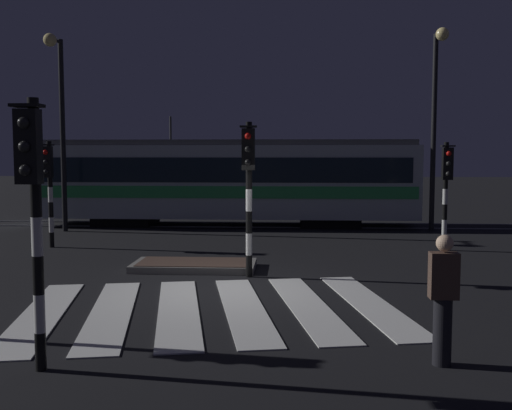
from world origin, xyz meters
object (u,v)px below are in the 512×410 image
(traffic_light_corner_far_left, at_px, (49,178))
(pedestrian_waiting_at_kerb, at_px, (443,299))
(traffic_light_corner_far_right, at_px, (446,180))
(traffic_light_kerb_mid_left, at_px, (33,193))
(traffic_light_median_centre, at_px, (249,175))
(street_lamp_trackside_right, at_px, (436,105))
(tram, at_px, (227,180))
(street_lamp_trackside_left, at_px, (59,108))

(traffic_light_corner_far_left, bearing_deg, pedestrian_waiting_at_kerb, -46.05)
(traffic_light_corner_far_right, relative_size, traffic_light_corner_far_left, 0.99)
(traffic_light_kerb_mid_left, height_order, traffic_light_median_centre, traffic_light_median_centre)
(traffic_light_kerb_mid_left, relative_size, pedestrian_waiting_at_kerb, 2.00)
(traffic_light_kerb_mid_left, bearing_deg, street_lamp_trackside_right, 60.18)
(traffic_light_corner_far_left, bearing_deg, tram, 52.09)
(traffic_light_median_centre, distance_m, street_lamp_trackside_left, 10.41)
(street_lamp_trackside_left, bearing_deg, street_lamp_trackside_right, 3.96)
(traffic_light_kerb_mid_left, relative_size, street_lamp_trackside_right, 0.49)
(traffic_light_corner_far_right, relative_size, street_lamp_trackside_right, 0.44)
(street_lamp_trackside_right, height_order, tram, street_lamp_trackside_right)
(tram, bearing_deg, traffic_light_median_centre, -81.11)
(traffic_light_corner_far_right, height_order, street_lamp_trackside_right, street_lamp_trackside_right)
(traffic_light_median_centre, bearing_deg, pedestrian_waiting_at_kerb, -61.74)
(street_lamp_trackside_left, xyz_separation_m, pedestrian_waiting_at_kerb, (9.94, -12.77, -3.42))
(street_lamp_trackside_left, distance_m, pedestrian_waiting_at_kerb, 16.54)
(traffic_light_corner_far_right, height_order, tram, tram)
(street_lamp_trackside_right, bearing_deg, street_lamp_trackside_left, -176.04)
(traffic_light_corner_far_left, bearing_deg, traffic_light_kerb_mid_left, -68.77)
(traffic_light_kerb_mid_left, bearing_deg, traffic_light_corner_far_left, 111.23)
(traffic_light_median_centre, bearing_deg, traffic_light_kerb_mid_left, -110.56)
(street_lamp_trackside_right, height_order, pedestrian_waiting_at_kerb, street_lamp_trackside_right)
(traffic_light_corner_far_left, relative_size, traffic_light_median_centre, 0.90)
(traffic_light_kerb_mid_left, distance_m, tram, 15.74)
(street_lamp_trackside_right, relative_size, tram, 0.48)
(traffic_light_kerb_mid_left, distance_m, traffic_light_corner_far_right, 12.48)
(street_lamp_trackside_left, height_order, tram, street_lamp_trackside_left)
(tram, bearing_deg, traffic_light_corner_far_left, -127.91)
(traffic_light_corner_far_right, height_order, traffic_light_median_centre, traffic_light_median_centre)
(traffic_light_median_centre, xyz_separation_m, street_lamp_trackside_right, (5.93, 8.29, 2.15))
(tram, xyz_separation_m, pedestrian_waiting_at_kerb, (4.42, -15.14, -0.87))
(street_lamp_trackside_left, distance_m, tram, 6.53)
(traffic_light_kerb_mid_left, bearing_deg, street_lamp_trackside_left, 109.85)
(traffic_light_corner_far_right, xyz_separation_m, pedestrian_waiting_at_kerb, (-2.38, -9.39, -1.14))
(street_lamp_trackside_left, height_order, pedestrian_waiting_at_kerb, street_lamp_trackside_left)
(traffic_light_corner_far_left, relative_size, street_lamp_trackside_left, 0.46)
(street_lamp_trackside_right, height_order, street_lamp_trackside_left, street_lamp_trackside_right)
(traffic_light_corner_far_right, xyz_separation_m, traffic_light_median_centre, (-5.27, -4.01, 0.25))
(traffic_light_median_centre, bearing_deg, tram, 98.89)
(tram, height_order, pedestrian_waiting_at_kerb, tram)
(traffic_light_corner_far_left, relative_size, pedestrian_waiting_at_kerb, 1.81)
(traffic_light_corner_far_right, xyz_separation_m, tram, (-6.80, 5.74, -0.27))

